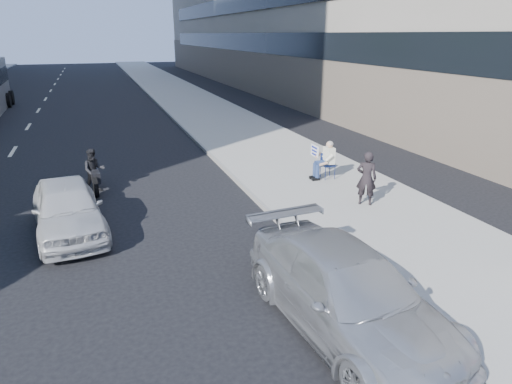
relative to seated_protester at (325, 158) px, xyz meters
name	(u,v)px	position (x,y,z in m)	size (l,w,h in m)	color
ground	(262,281)	(-4.32, -5.55, -0.87)	(160.00, 160.00, 0.00)	black
near_sidewalk	(212,115)	(-0.32, 14.45, -0.80)	(5.00, 120.00, 0.15)	#97968D
seated_protester	(325,158)	(0.00, 0.00, 0.00)	(0.83, 1.12, 1.31)	navy
pedestrian_woman	(366,178)	(-0.06, -2.66, 0.07)	(0.58, 0.38, 1.58)	black
parked_sedan	(347,292)	(-3.52, -7.55, -0.16)	(2.00, 4.92, 1.43)	#A7A9AE
white_sedan_near	(68,208)	(-8.16, -1.63, -0.19)	(1.61, 4.01, 1.37)	silver
motorcycle	(94,172)	(-7.46, 1.66, -0.24)	(0.73, 2.05, 1.42)	black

